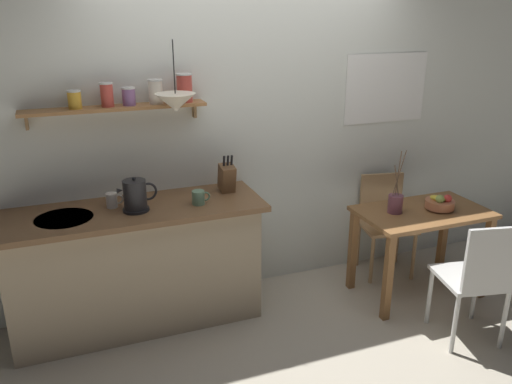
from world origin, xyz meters
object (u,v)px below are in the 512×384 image
dining_table (421,225)px  coffee_mug_by_sink (112,200)px  dining_chair_near (478,276)px  dining_chair_far (384,218)px  fruit_bowl (440,203)px  pendant_lamp (176,102)px  electric_kettle (136,196)px  twig_vase (396,203)px  coffee_mug_spare (199,197)px  knife_block (227,177)px

dining_table → coffee_mug_by_sink: 2.39m
dining_chair_near → dining_chair_far: (0.04, 1.16, -0.03)m
dining_table → fruit_bowl: bearing=-12.7°
pendant_lamp → electric_kettle: bearing=-170.1°
dining_chair_far → electric_kettle: (-2.15, -0.17, 0.54)m
electric_kettle → coffee_mug_by_sink: electric_kettle is taller
twig_vase → coffee_mug_by_sink: twig_vase is taller
dining_table → coffee_mug_spare: coffee_mug_spare is taller
electric_kettle → coffee_mug_spare: (0.43, -0.03, -0.06)m
twig_vase → coffee_mug_by_sink: (-2.09, 0.37, 0.17)m
dining_chair_far → coffee_mug_spare: size_ratio=6.59×
dining_chair_far → coffee_mug_by_sink: (-2.29, -0.05, 0.49)m
knife_block → coffee_mug_spare: knife_block is taller
fruit_bowl → knife_block: size_ratio=0.78×
dining_table → coffee_mug_by_sink: size_ratio=8.57×
dining_table → pendant_lamp: size_ratio=2.19×
electric_kettle → knife_block: 0.71m
electric_kettle → knife_block: bearing=11.9°
coffee_mug_spare → coffee_mug_by_sink: bearing=165.0°
electric_kettle → pendant_lamp: pendant_lamp is taller
dining_table → dining_chair_far: size_ratio=1.18×
dining_chair_near → pendant_lamp: 2.36m
coffee_mug_by_sink → coffee_mug_spare: 0.60m
electric_kettle → knife_block: knife_block is taller
dining_chair_near → twig_vase: twig_vase is taller
dining_chair_near → twig_vase: 0.82m
coffee_mug_spare → twig_vase: bearing=-8.0°
dining_table → dining_chair_near: dining_chair_near is taller
coffee_mug_spare → pendant_lamp: (-0.11, 0.09, 0.66)m
dining_table → fruit_bowl: (0.13, -0.03, 0.18)m
dining_chair_near → fruit_bowl: 0.75m
dining_chair_far → fruit_bowl: 0.59m
dining_table → coffee_mug_spare: (-1.75, 0.26, 0.38)m
coffee_mug_by_sink → coffee_mug_spare: (0.58, -0.15, -0.00)m
dining_table → dining_chair_far: 0.47m
coffee_mug_by_sink → pendant_lamp: 0.81m
dining_table → electric_kettle: (-2.18, 0.29, 0.44)m
pendant_lamp → coffee_mug_by_sink: bearing=171.8°
dining_table → dining_chair_far: bearing=93.8°
dining_table → electric_kettle: electric_kettle is taller
dining_chair_near → dining_chair_far: 1.17m
twig_vase → dining_chair_near: bearing=-77.6°
dining_chair_far → twig_vase: twig_vase is taller
pendant_lamp → dining_chair_near: bearing=-30.5°
coffee_mug_spare → pendant_lamp: pendant_lamp is taller
fruit_bowl → coffee_mug_by_sink: (-2.46, 0.44, 0.20)m
dining_chair_near → coffee_mug_by_sink: bearing=153.6°
coffee_mug_by_sink → dining_chair_near: bearing=-26.4°
dining_chair_near → knife_block: knife_block is taller
dining_table → coffee_mug_by_sink: (-2.32, 0.41, 0.38)m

